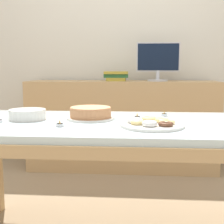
{
  "coord_description": "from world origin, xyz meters",
  "views": [
    {
      "loc": [
        0.15,
        -1.71,
        1.03
      ],
      "look_at": [
        0.01,
        -0.04,
        0.79
      ],
      "focal_mm": 50.0,
      "sensor_mm": 36.0,
      "label": 1
    }
  ],
  "objects_px": {
    "tealight_near_cakes": "(60,125)",
    "tealight_near_front": "(137,117)",
    "plate_stack": "(27,114)",
    "book_stack": "(116,76)",
    "computer_monitor": "(158,62)",
    "tealight_right_edge": "(164,115)",
    "pastry_platter": "(152,124)",
    "cake_chocolate_round": "(91,113)"
  },
  "relations": [
    {
      "from": "tealight_near_cakes",
      "to": "tealight_near_front",
      "type": "xyz_separation_m",
      "value": [
        0.39,
        0.27,
        0.0
      ]
    },
    {
      "from": "plate_stack",
      "to": "tealight_near_front",
      "type": "relative_size",
      "value": 5.25
    },
    {
      "from": "book_stack",
      "to": "plate_stack",
      "type": "distance_m",
      "value": 1.46
    },
    {
      "from": "computer_monitor",
      "to": "tealight_right_edge",
      "type": "xyz_separation_m",
      "value": [
        -0.04,
        -1.2,
        -0.35
      ]
    },
    {
      "from": "tealight_near_front",
      "to": "tealight_right_edge",
      "type": "bearing_deg",
      "value": 36.34
    },
    {
      "from": "plate_stack",
      "to": "tealight_right_edge",
      "type": "relative_size",
      "value": 5.25
    },
    {
      "from": "pastry_platter",
      "to": "plate_stack",
      "type": "bearing_deg",
      "value": 167.35
    },
    {
      "from": "plate_stack",
      "to": "tealight_near_front",
      "type": "xyz_separation_m",
      "value": [
        0.63,
        0.07,
        -0.02
      ]
    },
    {
      "from": "computer_monitor",
      "to": "tealight_near_cakes",
      "type": "relative_size",
      "value": 10.6
    },
    {
      "from": "plate_stack",
      "to": "tealight_near_front",
      "type": "distance_m",
      "value": 0.64
    },
    {
      "from": "tealight_near_front",
      "to": "book_stack",
      "type": "bearing_deg",
      "value": 99.04
    },
    {
      "from": "cake_chocolate_round",
      "to": "tealight_right_edge",
      "type": "xyz_separation_m",
      "value": [
        0.44,
        0.15,
        -0.02
      ]
    },
    {
      "from": "book_stack",
      "to": "tealight_near_front",
      "type": "height_order",
      "value": "book_stack"
    },
    {
      "from": "pastry_platter",
      "to": "plate_stack",
      "type": "height_order",
      "value": "plate_stack"
    },
    {
      "from": "plate_stack",
      "to": "book_stack",
      "type": "bearing_deg",
      "value": 73.02
    },
    {
      "from": "book_stack",
      "to": "pastry_platter",
      "type": "xyz_separation_m",
      "value": [
        0.29,
        -1.55,
        -0.2
      ]
    },
    {
      "from": "computer_monitor",
      "to": "cake_chocolate_round",
      "type": "height_order",
      "value": "computer_monitor"
    },
    {
      "from": "computer_monitor",
      "to": "tealight_near_front",
      "type": "distance_m",
      "value": 1.38
    },
    {
      "from": "pastry_platter",
      "to": "tealight_near_front",
      "type": "xyz_separation_m",
      "value": [
        -0.08,
        0.22,
        -0.0
      ]
    },
    {
      "from": "plate_stack",
      "to": "tealight_near_cakes",
      "type": "distance_m",
      "value": 0.32
    },
    {
      "from": "tealight_near_cakes",
      "to": "tealight_near_front",
      "type": "distance_m",
      "value": 0.48
    },
    {
      "from": "cake_chocolate_round",
      "to": "pastry_platter",
      "type": "relative_size",
      "value": 0.84
    },
    {
      "from": "computer_monitor",
      "to": "pastry_platter",
      "type": "distance_m",
      "value": 1.59
    },
    {
      "from": "plate_stack",
      "to": "tealight_right_edge",
      "type": "xyz_separation_m",
      "value": [
        0.8,
        0.19,
        -0.02
      ]
    },
    {
      "from": "book_stack",
      "to": "tealight_right_edge",
      "type": "height_order",
      "value": "book_stack"
    },
    {
      "from": "book_stack",
      "to": "tealight_near_cakes",
      "type": "xyz_separation_m",
      "value": [
        -0.18,
        -1.59,
        -0.21
      ]
    },
    {
      "from": "plate_stack",
      "to": "tealight_near_cakes",
      "type": "bearing_deg",
      "value": -40.23
    },
    {
      "from": "computer_monitor",
      "to": "pastry_platter",
      "type": "xyz_separation_m",
      "value": [
        -0.13,
        -1.55,
        -0.34
      ]
    },
    {
      "from": "tealight_near_cakes",
      "to": "cake_chocolate_round",
      "type": "bearing_deg",
      "value": 63.37
    },
    {
      "from": "book_stack",
      "to": "tealight_near_front",
      "type": "relative_size",
      "value": 5.96
    },
    {
      "from": "tealight_near_cakes",
      "to": "tealight_near_front",
      "type": "height_order",
      "value": "same"
    },
    {
      "from": "book_stack",
      "to": "cake_chocolate_round",
      "type": "height_order",
      "value": "book_stack"
    },
    {
      "from": "pastry_platter",
      "to": "tealight_right_edge",
      "type": "height_order",
      "value": "pastry_platter"
    },
    {
      "from": "cake_chocolate_round",
      "to": "tealight_near_cakes",
      "type": "bearing_deg",
      "value": -116.63
    },
    {
      "from": "cake_chocolate_round",
      "to": "pastry_platter",
      "type": "distance_m",
      "value": 0.4
    },
    {
      "from": "cake_chocolate_round",
      "to": "tealight_near_cakes",
      "type": "height_order",
      "value": "cake_chocolate_round"
    },
    {
      "from": "book_stack",
      "to": "pastry_platter",
      "type": "relative_size",
      "value": 0.73
    },
    {
      "from": "tealight_near_front",
      "to": "computer_monitor",
      "type": "bearing_deg",
      "value": 81.28
    },
    {
      "from": "cake_chocolate_round",
      "to": "computer_monitor",
      "type": "bearing_deg",
      "value": 70.63
    },
    {
      "from": "book_stack",
      "to": "pastry_platter",
      "type": "bearing_deg",
      "value": -79.54
    },
    {
      "from": "cake_chocolate_round",
      "to": "tealight_right_edge",
      "type": "distance_m",
      "value": 0.46
    },
    {
      "from": "book_stack",
      "to": "cake_chocolate_round",
      "type": "bearing_deg",
      "value": -92.57
    }
  ]
}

